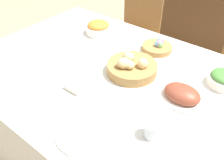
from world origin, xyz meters
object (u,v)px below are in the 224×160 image
Objects in this scene: egg_basket at (157,47)px; carrot_bowl at (98,28)px; green_salad_bowl at (224,79)px; fork at (60,118)px; chair_far_left at (135,30)px; bread_basket at (132,67)px; drinking_cup at (152,129)px; ham_platter at (182,95)px; spoon at (116,155)px; butter_dish at (75,87)px; knife at (110,151)px; sideboard at (220,19)px; dinner_plate at (83,133)px.

carrot_bowl is at bearing -172.82° from egg_basket.
green_salad_bowl is 0.87m from fork.
bread_basket is (0.53, -0.85, 0.27)m from chair_far_left.
ham_platter is at bearing 89.81° from drinking_cup.
egg_basket is at bearing 111.39° from spoon.
drinking_cup is 0.73× the size of butter_dish.
carrot_bowl is at bearing 151.67° from bread_basket.
spoon is at bearing -104.62° from green_salad_bowl.
ham_platter reaches higher than knife.
butter_dish is (-0.15, -2.11, 0.32)m from sideboard.
egg_basket is at bearing 103.97° from knife.
chair_far_left is 5.06× the size of egg_basket.
sideboard is at bearing 62.52° from chair_far_left.
fork is 1.72× the size of butter_dish.
spoon is at bearing -2.74° from fork.
egg_basket is at bearing 7.18° from carrot_bowl.
green_salad_bowl is 0.74m from knife.
knife is at bearing -0.00° from dinner_plate.
knife is at bearing -58.66° from chair_far_left.
chair_far_left is 0.80m from egg_basket.
dinner_plate is 3.29× the size of drinking_cup.
dinner_plate is 0.29m from drinking_cup.
butter_dish is at bearing 158.70° from spoon.
sideboard reaches higher than bread_basket.
chair_far_left is at bearing -119.17° from sideboard.
chair_far_left is 1.09m from sideboard.
egg_basket is 0.69× the size of ham_platter.
spoon is at bearing -24.03° from butter_dish.
egg_basket is 0.81m from dinner_plate.
ham_platter is at bearing -5.29° from bread_basket.
drinking_cup is at bearing 36.50° from dinner_plate.
spoon is (0.32, 0.00, 0.00)m from fork.
butter_dish is at bearing -138.98° from green_salad_bowl.
egg_basket is 0.71m from drinking_cup.
carrot_bowl is (-0.46, -0.06, 0.02)m from egg_basket.
bread_basket is 1.66× the size of spoon.
egg_basket reaches higher than ham_platter.
dinner_plate is 0.15m from knife.
spoon is at bearing -57.70° from chair_far_left.
bread_basket is 2.85× the size of butter_dish.
chair_far_left reaches higher than fork.
chair_far_left is 1.04m from bread_basket.
carrot_bowl is 0.93m from dinner_plate.
sideboard is 5.24× the size of bread_basket.
drinking_cup is 0.47m from butter_dish.
spoon is (0.26, -0.49, -0.03)m from bread_basket.
carrot_bowl is at bearing 126.52° from dinner_plate.
knife is at bearing -84.09° from sideboard.
egg_basket reaches higher than knife.
chair_far_left is 6.08× the size of green_salad_bowl.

